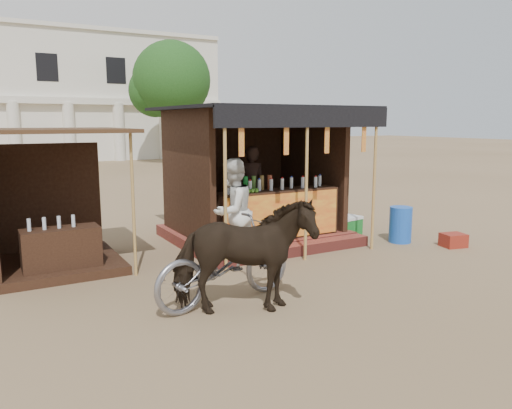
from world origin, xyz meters
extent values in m
plane|color=#846B4C|center=(0.00, 0.00, 0.00)|extent=(120.00, 120.00, 0.00)
cube|color=brown|center=(1.00, 3.50, 0.11)|extent=(3.40, 2.80, 0.22)
cube|color=brown|center=(1.00, 1.95, 0.10)|extent=(3.40, 0.35, 0.20)
cube|color=#362013|center=(1.00, 2.55, 0.69)|extent=(2.60, 0.55, 0.95)
cube|color=red|center=(1.00, 2.27, 0.69)|extent=(2.50, 0.02, 0.88)
cube|color=#362013|center=(1.00, 4.75, 1.47)|extent=(3.00, 0.12, 2.50)
cube|color=#362013|center=(-0.50, 3.50, 1.47)|extent=(0.12, 2.50, 2.50)
cube|color=#362013|center=(2.50, 3.50, 1.47)|extent=(0.12, 2.50, 2.50)
cube|color=black|center=(1.00, 3.30, 2.75)|extent=(3.60, 3.60, 0.06)
cube|color=black|center=(1.00, 1.52, 2.57)|extent=(3.60, 0.06, 0.36)
cylinder|color=tan|center=(-0.60, 1.55, 1.38)|extent=(0.06, 0.06, 2.75)
cylinder|color=tan|center=(1.00, 1.55, 1.38)|extent=(0.06, 0.06, 2.75)
cylinder|color=tan|center=(2.60, 1.55, 1.38)|extent=(0.06, 0.06, 2.75)
cube|color=red|center=(-0.30, 1.55, 2.20)|extent=(0.10, 0.02, 0.55)
cube|color=red|center=(0.57, 1.55, 2.20)|extent=(0.10, 0.02, 0.55)
cube|color=red|center=(1.43, 1.55, 2.20)|extent=(0.10, 0.02, 0.55)
cube|color=red|center=(2.30, 1.55, 2.20)|extent=(0.10, 0.02, 0.55)
imported|color=black|center=(1.00, 3.60, 1.10)|extent=(0.72, 0.55, 1.76)
cube|color=#362013|center=(-3.00, 3.20, 0.07)|extent=(2.00, 2.00, 0.15)
cube|color=#362013|center=(-3.00, 4.15, 1.05)|extent=(1.90, 0.10, 2.10)
cube|color=#472D19|center=(-3.00, 3.10, 2.35)|extent=(2.40, 2.40, 0.06)
cylinder|color=tan|center=(-1.95, 2.15, 1.18)|extent=(0.05, 0.05, 2.35)
cube|color=#362013|center=(-3.00, 2.70, 0.40)|extent=(1.20, 0.50, 0.80)
imported|color=black|center=(-1.18, -0.16, 0.77)|extent=(2.00, 1.43, 1.54)
imported|color=gray|center=(-1.20, 0.33, 0.58)|extent=(2.31, 1.14, 1.16)
imported|color=silver|center=(-0.26, 2.00, 0.93)|extent=(1.13, 1.05, 1.87)
cylinder|color=blue|center=(3.51, 1.70, 0.37)|extent=(0.57, 0.57, 0.74)
cube|color=maroon|center=(4.15, 0.88, 0.13)|extent=(0.52, 0.46, 0.27)
cube|color=#1B7929|center=(2.81, 2.60, 0.20)|extent=(0.68, 0.51, 0.40)
cube|color=white|center=(2.81, 2.60, 0.43)|extent=(0.70, 0.53, 0.06)
cube|color=silver|center=(-2.00, 30.00, 4.00)|extent=(26.00, 7.00, 8.00)
cube|color=silver|center=(-2.00, 26.40, 3.70)|extent=(26.00, 0.50, 0.40)
cube|color=silver|center=(-2.00, 26.50, 8.05)|extent=(26.00, 0.30, 0.25)
cylinder|color=silver|center=(-2.00, 26.40, 1.80)|extent=(0.70, 0.70, 3.60)
cylinder|color=silver|center=(1.00, 26.40, 1.80)|extent=(0.70, 0.70, 3.60)
cylinder|color=silver|center=(4.00, 26.40, 1.80)|extent=(0.70, 0.70, 3.60)
cylinder|color=silver|center=(7.00, 26.40, 1.80)|extent=(0.70, 0.70, 3.60)
cylinder|color=silver|center=(10.00, 26.40, 1.80)|extent=(0.70, 0.70, 3.60)
cylinder|color=#382314|center=(6.00, 22.00, 2.00)|extent=(0.50, 0.50, 4.00)
sphere|color=#24551D|center=(6.00, 22.00, 4.80)|extent=(4.40, 4.40, 4.40)
sphere|color=#24551D|center=(5.20, 22.60, 4.20)|extent=(2.99, 2.99, 2.99)
camera|label=1|loc=(-4.10, -5.67, 2.50)|focal=35.00mm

